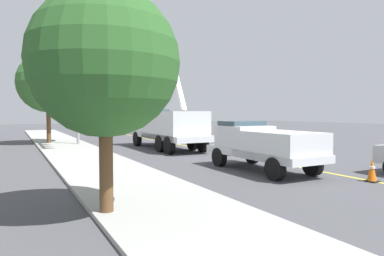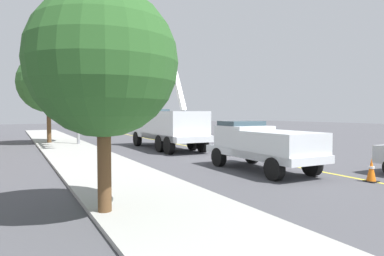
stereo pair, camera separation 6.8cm
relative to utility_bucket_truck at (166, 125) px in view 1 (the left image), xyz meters
The scene contains 12 objects.
ground 3.28m from the utility_bucket_truck, 138.09° to the right, with size 120.00×120.00×0.00m, color #47474C.
sidewalk_far_side 6.39m from the utility_bucket_truck, 106.26° to the left, with size 60.00×3.60×0.12m, color #9E9E99.
lane_centre_stripe 3.28m from the utility_bucket_truck, 138.09° to the right, with size 50.00×0.16×0.01m, color yellow.
utility_bucket_truck is the anchor object (origin of this frame).
service_pickup_truck 9.99m from the utility_bucket_truck, behind, with size 5.70×2.41×2.06m.
passing_minivan 8.57m from the utility_bucket_truck, 34.00° to the right, with size 4.89×2.15×1.69m.
traffic_cone_leading 13.76m from the utility_bucket_truck, behind, with size 0.40×0.40×0.83m.
traffic_cone_mid_front 5.61m from the utility_bucket_truck, 164.60° to the right, with size 0.40×0.40×0.79m.
traffic_cone_mid_rear 4.72m from the utility_bucket_truck, 23.88° to the right, with size 0.40×0.40×0.88m.
traffic_signal_mast 6.93m from the utility_bucket_truck, 55.81° to the left, with size 6.57×0.78×8.08m.
street_tree_left 15.19m from the utility_bucket_truck, 147.95° to the left, with size 3.47×3.47×5.34m.
street_tree_right 10.31m from the utility_bucket_truck, 39.94° to the left, with size 4.55×4.55×7.00m.
Camera 1 is at (-18.44, 12.26, 2.45)m, focal length 31.84 mm.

